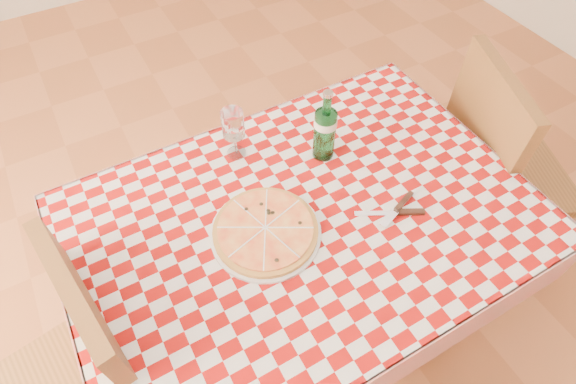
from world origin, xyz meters
name	(u,v)px	position (x,y,z in m)	size (l,w,h in m)	color
dining_table	(304,236)	(0.00, 0.00, 0.66)	(1.20, 0.80, 0.75)	brown
tablecloth	(305,218)	(0.00, 0.00, 0.75)	(1.30, 0.90, 0.01)	#960B09
chair_near	(493,163)	(0.82, -0.01, 0.55)	(0.56, 0.56, 0.96)	brown
chair_far	(84,370)	(-0.70, -0.01, 0.53)	(0.48, 0.48, 0.92)	brown
pizza_plate	(265,230)	(-0.12, 0.00, 0.78)	(0.30, 0.30, 0.04)	#CA8E43
water_bottle	(325,125)	(0.17, 0.18, 0.88)	(0.07, 0.07, 0.25)	#175F29
wine_glass	(234,134)	(-0.06, 0.31, 0.84)	(0.07, 0.07, 0.17)	white
cutlery	(395,211)	(0.23, -0.11, 0.77)	(0.21, 0.18, 0.02)	silver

